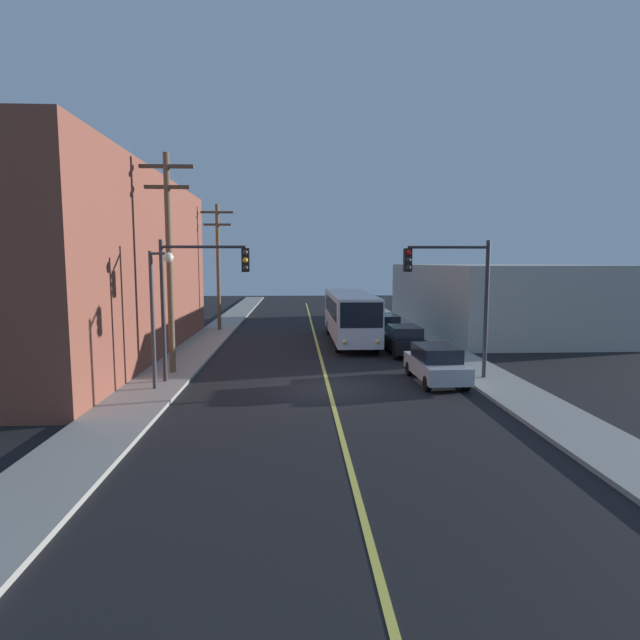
# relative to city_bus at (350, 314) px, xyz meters

# --- Properties ---
(ground_plane) EXTENTS (120.00, 120.00, 0.00)m
(ground_plane) POSITION_rel_city_bus_xyz_m (-2.20, -12.69, -1.82)
(ground_plane) COLOR black
(sidewalk_left) EXTENTS (2.50, 90.00, 0.15)m
(sidewalk_left) POSITION_rel_city_bus_xyz_m (-9.45, -2.69, -1.74)
(sidewalk_left) COLOR gray
(sidewalk_left) RESTS_ON ground
(sidewalk_right) EXTENTS (2.50, 90.00, 0.15)m
(sidewalk_right) POSITION_rel_city_bus_xyz_m (5.05, -2.69, -1.74)
(sidewalk_right) COLOR gray
(sidewalk_right) RESTS_ON ground
(lane_stripe_center) EXTENTS (0.16, 60.00, 0.01)m
(lane_stripe_center) POSITION_rel_city_bus_xyz_m (-2.20, 2.31, -1.81)
(lane_stripe_center) COLOR #D8CC4C
(lane_stripe_center) RESTS_ON ground
(building_left_brick) EXTENTS (10.00, 24.00, 9.94)m
(building_left_brick) POSITION_rel_city_bus_xyz_m (-15.69, -5.24, 3.15)
(building_left_brick) COLOR brown
(building_left_brick) RESTS_ON ground
(building_right_warehouse) EXTENTS (12.00, 23.23, 5.01)m
(building_right_warehouse) POSITION_rel_city_bus_xyz_m (12.29, 6.76, 0.69)
(building_right_warehouse) COLOR #B2B2A8
(building_right_warehouse) RESTS_ON ground
(city_bus) EXTENTS (2.60, 12.17, 3.20)m
(city_bus) POSITION_rel_city_bus_xyz_m (0.00, 0.00, 0.00)
(city_bus) COLOR silver
(city_bus) RESTS_ON ground
(parked_car_silver) EXTENTS (1.91, 4.44, 1.62)m
(parked_car_silver) POSITION_rel_city_bus_xyz_m (2.52, -11.93, -0.98)
(parked_car_silver) COLOR #B7B7BC
(parked_car_silver) RESTS_ON ground
(parked_car_black) EXTENTS (1.82, 4.40, 1.62)m
(parked_car_black) POSITION_rel_city_bus_xyz_m (2.60, -5.01, -0.98)
(parked_car_black) COLOR black
(parked_car_black) RESTS_ON ground
(parked_car_green) EXTENTS (1.86, 4.42, 1.62)m
(parked_car_green) POSITION_rel_city_bus_xyz_m (2.58, 1.19, -0.98)
(parked_car_green) COLOR #196038
(parked_car_green) RESTS_ON ground
(utility_pole_near) EXTENTS (2.40, 0.28, 9.90)m
(utility_pole_near) POSITION_rel_city_bus_xyz_m (-9.27, -9.86, 3.78)
(utility_pole_near) COLOR brown
(utility_pole_near) RESTS_ON sidewalk_left
(utility_pole_mid) EXTENTS (2.40, 0.28, 9.33)m
(utility_pole_mid) POSITION_rel_city_bus_xyz_m (-9.32, 5.37, 3.49)
(utility_pole_mid) COLOR brown
(utility_pole_mid) RESTS_ON sidewalk_left
(traffic_signal_left_corner) EXTENTS (3.75, 0.48, 6.00)m
(traffic_signal_left_corner) POSITION_rel_city_bus_xyz_m (-7.61, -11.75, 2.49)
(traffic_signal_left_corner) COLOR #2D2D33
(traffic_signal_left_corner) RESTS_ON sidewalk_left
(traffic_signal_right_corner) EXTENTS (3.75, 0.48, 6.00)m
(traffic_signal_right_corner) POSITION_rel_city_bus_xyz_m (3.21, -11.66, 2.49)
(traffic_signal_right_corner) COLOR #2D2D33
(traffic_signal_right_corner) RESTS_ON sidewalk_right
(street_lamp_left) EXTENTS (0.98, 0.40, 5.50)m
(street_lamp_left) POSITION_rel_city_bus_xyz_m (-9.03, -13.01, 1.92)
(street_lamp_left) COLOR #38383D
(street_lamp_left) RESTS_ON sidewalk_left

